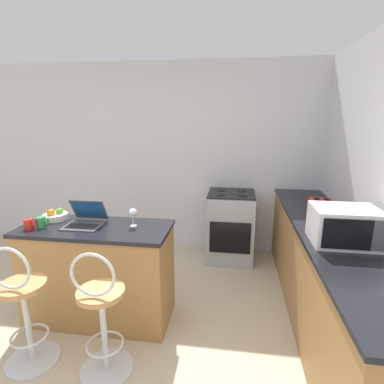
% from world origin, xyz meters
% --- Properties ---
extents(wall_back, '(12.00, 0.06, 2.60)m').
position_xyz_m(wall_back, '(0.00, 2.50, 1.30)').
color(wall_back, silver).
rests_on(wall_back, ground_plane).
extents(breakfast_bar, '(1.34, 0.58, 0.92)m').
position_xyz_m(breakfast_bar, '(-0.28, 0.75, 0.46)').
color(breakfast_bar, '#9E703D').
rests_on(breakfast_bar, ground_plane).
extents(counter_right, '(0.61, 3.00, 0.92)m').
position_xyz_m(counter_right, '(1.80, 0.99, 0.46)').
color(counter_right, '#9E703D').
rests_on(counter_right, ground_plane).
extents(bar_stool_near, '(0.40, 0.40, 1.01)m').
position_xyz_m(bar_stool_near, '(-0.59, 0.13, 0.47)').
color(bar_stool_near, silver).
rests_on(bar_stool_near, ground_plane).
extents(bar_stool_far, '(0.40, 0.40, 1.01)m').
position_xyz_m(bar_stool_far, '(0.03, 0.13, 0.47)').
color(bar_stool_far, silver).
rests_on(bar_stool_far, ground_plane).
extents(laptop, '(0.32, 0.32, 0.22)m').
position_xyz_m(laptop, '(-0.39, 0.78, 0.98)').
color(laptop, '#47474C').
rests_on(laptop, breakfast_bar).
extents(microwave, '(0.48, 0.38, 0.28)m').
position_xyz_m(microwave, '(1.79, 0.68, 1.06)').
color(microwave, silver).
rests_on(microwave, counter_right).
extents(toaster, '(0.24, 0.25, 0.17)m').
position_xyz_m(toaster, '(1.80, 1.33, 1.00)').
color(toaster, red).
rests_on(toaster, counter_right).
extents(stove_range, '(0.60, 0.59, 0.93)m').
position_xyz_m(stove_range, '(0.91, 2.16, 0.46)').
color(stove_range, '#9EA3A8').
rests_on(stove_range, ground_plane).
extents(mug_red, '(0.10, 0.08, 0.09)m').
position_xyz_m(mug_red, '(-0.82, 0.61, 0.97)').
color(mug_red, red).
rests_on(mug_red, breakfast_bar).
extents(mug_green, '(0.10, 0.08, 0.09)m').
position_xyz_m(mug_green, '(-0.74, 0.67, 0.97)').
color(mug_green, '#338447').
rests_on(mug_green, breakfast_bar).
extents(wine_glass_tall, '(0.07, 0.07, 0.16)m').
position_xyz_m(wine_glass_tall, '(0.06, 0.81, 1.04)').
color(wine_glass_tall, silver).
rests_on(wine_glass_tall, breakfast_bar).
extents(fruit_bowl, '(0.22, 0.22, 0.11)m').
position_xyz_m(fruit_bowl, '(-0.74, 0.88, 0.96)').
color(fruit_bowl, silver).
rests_on(fruit_bowl, breakfast_bar).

